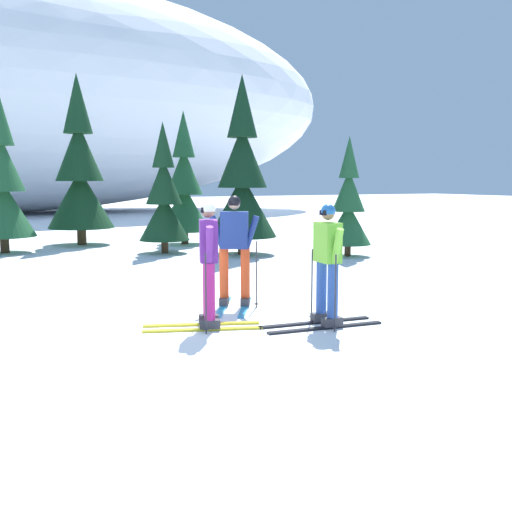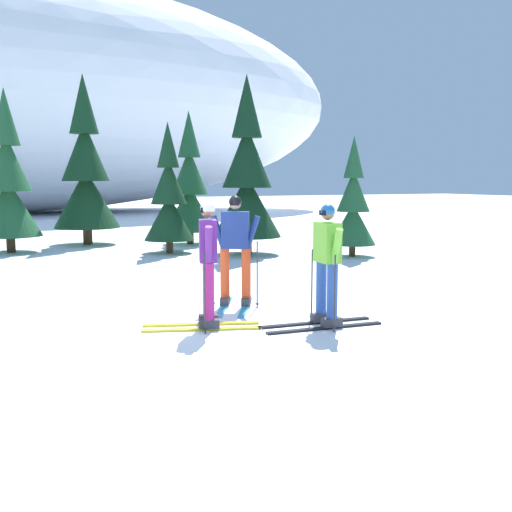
{
  "view_description": "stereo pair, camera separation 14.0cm",
  "coord_description": "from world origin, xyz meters",
  "px_view_note": "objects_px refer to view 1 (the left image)",
  "views": [
    {
      "loc": [
        -2.53,
        -8.19,
        2.07
      ],
      "look_at": [
        1.42,
        -0.18,
        0.95
      ],
      "focal_mm": 42.96,
      "sensor_mm": 36.0,
      "label": 1
    },
    {
      "loc": [
        -2.4,
        -8.25,
        2.07
      ],
      "look_at": [
        1.42,
        -0.18,
        0.95
      ],
      "focal_mm": 42.96,
      "sensor_mm": 36.0,
      "label": 2
    }
  ],
  "objects_px": {
    "skier_purple_jacket": "(208,263)",
    "pine_tree_right": "(242,180)",
    "skier_lime_jacket": "(327,263)",
    "pine_tree_left": "(2,185)",
    "skier_navy_jacket": "(234,248)",
    "pine_tree_center_left": "(80,174)",
    "pine_tree_center": "(164,199)",
    "pine_tree_far_right": "(348,206)",
    "pine_tree_center_right": "(184,189)"
  },
  "relations": [
    {
      "from": "pine_tree_center_left",
      "to": "pine_tree_center_right",
      "type": "relative_size",
      "value": 1.27
    },
    {
      "from": "skier_purple_jacket",
      "to": "skier_navy_jacket",
      "type": "relative_size",
      "value": 0.98
    },
    {
      "from": "skier_lime_jacket",
      "to": "pine_tree_left",
      "type": "bearing_deg",
      "value": 106.79
    },
    {
      "from": "pine_tree_left",
      "to": "pine_tree_right",
      "type": "relative_size",
      "value": 0.94
    },
    {
      "from": "skier_purple_jacket",
      "to": "skier_lime_jacket",
      "type": "xyz_separation_m",
      "value": [
        1.55,
        -0.62,
        -0.02
      ]
    },
    {
      "from": "skier_purple_jacket",
      "to": "skier_navy_jacket",
      "type": "height_order",
      "value": "skier_navy_jacket"
    },
    {
      "from": "pine_tree_center_left",
      "to": "pine_tree_far_right",
      "type": "xyz_separation_m",
      "value": [
        5.91,
        -6.19,
        -0.89
      ]
    },
    {
      "from": "skier_lime_jacket",
      "to": "pine_tree_center",
      "type": "distance_m",
      "value": 9.36
    },
    {
      "from": "skier_purple_jacket",
      "to": "skier_navy_jacket",
      "type": "bearing_deg",
      "value": 51.4
    },
    {
      "from": "skier_navy_jacket",
      "to": "pine_tree_center",
      "type": "height_order",
      "value": "pine_tree_center"
    },
    {
      "from": "pine_tree_center_left",
      "to": "pine_tree_right",
      "type": "height_order",
      "value": "pine_tree_center_left"
    },
    {
      "from": "skier_lime_jacket",
      "to": "pine_tree_far_right",
      "type": "relative_size",
      "value": 0.55
    },
    {
      "from": "pine_tree_far_right",
      "to": "skier_lime_jacket",
      "type": "bearing_deg",
      "value": -126.89
    },
    {
      "from": "skier_navy_jacket",
      "to": "pine_tree_center_left",
      "type": "relative_size",
      "value": 0.34
    },
    {
      "from": "pine_tree_center_right",
      "to": "pine_tree_far_right",
      "type": "distance_m",
      "value": 5.7
    },
    {
      "from": "skier_purple_jacket",
      "to": "skier_navy_jacket",
      "type": "xyz_separation_m",
      "value": [
        0.92,
        1.15,
        0.04
      ]
    },
    {
      "from": "skier_navy_jacket",
      "to": "pine_tree_right",
      "type": "xyz_separation_m",
      "value": [
        3.09,
        6.32,
        1.08
      ]
    },
    {
      "from": "skier_purple_jacket",
      "to": "pine_tree_center_right",
      "type": "relative_size",
      "value": 0.42
    },
    {
      "from": "skier_purple_jacket",
      "to": "pine_tree_right",
      "type": "relative_size",
      "value": 0.36
    },
    {
      "from": "pine_tree_center",
      "to": "pine_tree_right",
      "type": "distance_m",
      "value": 2.28
    },
    {
      "from": "skier_purple_jacket",
      "to": "skier_navy_jacket",
      "type": "distance_m",
      "value": 1.47
    },
    {
      "from": "skier_purple_jacket",
      "to": "pine_tree_center",
      "type": "height_order",
      "value": "pine_tree_center"
    },
    {
      "from": "pine_tree_far_right",
      "to": "pine_tree_left",
      "type": "bearing_deg",
      "value": 149.25
    },
    {
      "from": "pine_tree_left",
      "to": "pine_tree_center_left",
      "type": "bearing_deg",
      "value": 28.1
    },
    {
      "from": "skier_lime_jacket",
      "to": "pine_tree_right",
      "type": "distance_m",
      "value": 8.53
    },
    {
      "from": "pine_tree_left",
      "to": "pine_tree_far_right",
      "type": "xyz_separation_m",
      "value": [
        8.28,
        -4.92,
        -0.58
      ]
    },
    {
      "from": "pine_tree_center_left",
      "to": "skier_lime_jacket",
      "type": "bearing_deg",
      "value": -85.19
    },
    {
      "from": "pine_tree_center_right",
      "to": "skier_navy_jacket",
      "type": "bearing_deg",
      "value": -105.01
    },
    {
      "from": "skier_navy_jacket",
      "to": "pine_tree_far_right",
      "type": "relative_size",
      "value": 0.56
    },
    {
      "from": "pine_tree_center_right",
      "to": "pine_tree_right",
      "type": "relative_size",
      "value": 0.86
    },
    {
      "from": "pine_tree_center",
      "to": "pine_tree_right",
      "type": "bearing_deg",
      "value": -33.66
    },
    {
      "from": "skier_lime_jacket",
      "to": "pine_tree_left",
      "type": "distance_m",
      "value": 11.93
    },
    {
      "from": "skier_navy_jacket",
      "to": "skier_purple_jacket",
      "type": "bearing_deg",
      "value": -128.6
    },
    {
      "from": "pine_tree_center_right",
      "to": "pine_tree_far_right",
      "type": "height_order",
      "value": "pine_tree_center_right"
    },
    {
      "from": "skier_lime_jacket",
      "to": "pine_tree_left",
      "type": "height_order",
      "value": "pine_tree_left"
    },
    {
      "from": "pine_tree_center",
      "to": "pine_tree_far_right",
      "type": "distance_m",
      "value": 5.11
    },
    {
      "from": "skier_purple_jacket",
      "to": "skier_lime_jacket",
      "type": "relative_size",
      "value": 1.0
    },
    {
      "from": "skier_navy_jacket",
      "to": "skier_lime_jacket",
      "type": "height_order",
      "value": "skier_navy_jacket"
    },
    {
      "from": "skier_purple_jacket",
      "to": "pine_tree_left",
      "type": "xyz_separation_m",
      "value": [
        -1.89,
        10.76,
        1.0
      ]
    },
    {
      "from": "pine_tree_center",
      "to": "pine_tree_left",
      "type": "bearing_deg",
      "value": 153.06
    },
    {
      "from": "pine_tree_center_left",
      "to": "pine_tree_center_right",
      "type": "xyz_separation_m",
      "value": [
        3.0,
        -1.31,
        -0.47
      ]
    },
    {
      "from": "skier_lime_jacket",
      "to": "skier_navy_jacket",
      "type": "bearing_deg",
      "value": 109.55
    },
    {
      "from": "pine_tree_center_right",
      "to": "skier_purple_jacket",
      "type": "bearing_deg",
      "value": -108.01
    },
    {
      "from": "pine_tree_left",
      "to": "pine_tree_center_right",
      "type": "height_order",
      "value": "pine_tree_left"
    },
    {
      "from": "skier_navy_jacket",
      "to": "skier_lime_jacket",
      "type": "relative_size",
      "value": 1.02
    },
    {
      "from": "skier_purple_jacket",
      "to": "pine_tree_left",
      "type": "bearing_deg",
      "value": 99.94
    },
    {
      "from": "skier_purple_jacket",
      "to": "pine_tree_center",
      "type": "xyz_separation_m",
      "value": [
        2.16,
        8.7,
        0.6
      ]
    },
    {
      "from": "pine_tree_center_left",
      "to": "pine_tree_far_right",
      "type": "distance_m",
      "value": 8.6
    },
    {
      "from": "pine_tree_center",
      "to": "pine_tree_far_right",
      "type": "xyz_separation_m",
      "value": [
        4.23,
        -2.87,
        -0.19
      ]
    },
    {
      "from": "pine_tree_center_left",
      "to": "pine_tree_left",
      "type": "bearing_deg",
      "value": -151.9
    }
  ]
}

